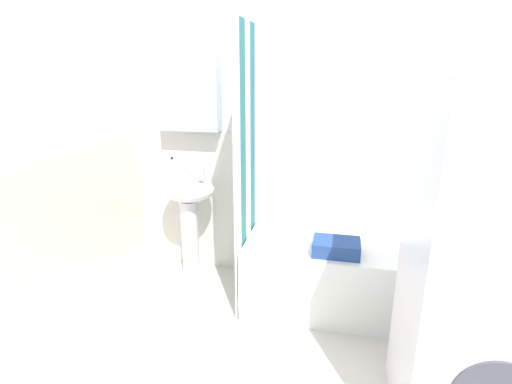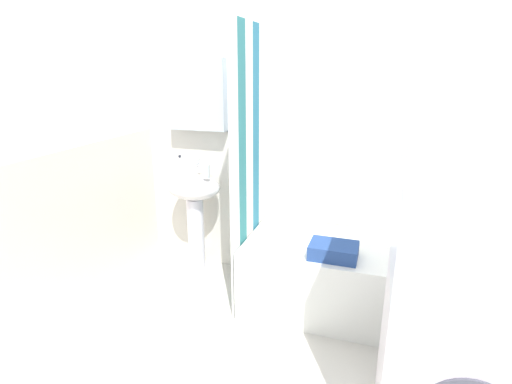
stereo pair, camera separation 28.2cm
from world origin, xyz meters
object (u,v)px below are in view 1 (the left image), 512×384
(sink, at_px, (188,205))
(towel_folded, at_px, (336,247))
(lotion_bottle, at_px, (458,224))
(shampoo_bottle, at_px, (438,224))
(washer_dryer_stack, at_px, (486,274))
(bathtub, at_px, (357,275))
(soap_dispenser, at_px, (172,167))
(conditioner_bottle, at_px, (427,223))
(toothbrush_cup, at_px, (201,173))

(sink, distance_m, towel_folded, 1.26)
(sink, xyz_separation_m, lotion_bottle, (2.07, 0.10, -0.03))
(shampoo_bottle, distance_m, washer_dryer_stack, 1.30)
(lotion_bottle, bearing_deg, bathtub, -158.67)
(sink, bearing_deg, soap_dispenser, 166.84)
(bathtub, xyz_separation_m, lotion_bottle, (0.71, 0.28, 0.35))
(lotion_bottle, distance_m, shampoo_bottle, 0.14)
(soap_dispenser, relative_size, conditioner_bottle, 1.02)
(lotion_bottle, bearing_deg, toothbrush_cup, -175.95)
(shampoo_bottle, distance_m, conditioner_bottle, 0.08)
(bathtub, distance_m, lotion_bottle, 0.84)
(towel_folded, distance_m, washer_dryer_stack, 1.04)
(bathtub, distance_m, towel_folded, 0.40)
(washer_dryer_stack, bearing_deg, conditioner_bottle, 89.31)
(soap_dispenser, relative_size, lotion_bottle, 0.73)
(toothbrush_cup, height_order, towel_folded, toothbrush_cup)
(sink, distance_m, conditioner_bottle, 1.86)
(lotion_bottle, distance_m, conditioner_bottle, 0.21)
(towel_folded, bearing_deg, washer_dryer_stack, -49.57)
(lotion_bottle, bearing_deg, sink, -177.31)
(toothbrush_cup, xyz_separation_m, towel_folded, (1.06, -0.34, -0.37))
(sink, relative_size, bathtub, 0.54)
(shampoo_bottle, height_order, washer_dryer_stack, washer_dryer_stack)
(toothbrush_cup, bearing_deg, towel_folded, -17.92)
(soap_dispenser, xyz_separation_m, shampoo_bottle, (2.07, 0.10, -0.36))
(toothbrush_cup, bearing_deg, conditioner_bottle, 5.86)
(toothbrush_cup, distance_m, bathtub, 1.40)
(soap_dispenser, bearing_deg, sink, -13.16)
(soap_dispenser, distance_m, lotion_bottle, 2.22)
(soap_dispenser, height_order, towel_folded, soap_dispenser)
(soap_dispenser, distance_m, shampoo_bottle, 2.10)
(shampoo_bottle, bearing_deg, soap_dispenser, -177.21)
(conditioner_bottle, xyz_separation_m, towel_folded, (-0.66, -0.52, -0.02))
(toothbrush_cup, height_order, conditioner_bottle, toothbrush_cup)
(sink, distance_m, toothbrush_cup, 0.32)
(lotion_bottle, height_order, conditioner_bottle, lotion_bottle)
(towel_folded, bearing_deg, conditioner_bottle, 38.10)
(soap_dispenser, bearing_deg, towel_folded, -17.31)
(bathtub, relative_size, lotion_bottle, 7.59)
(soap_dispenser, relative_size, shampoo_bottle, 0.98)
(toothbrush_cup, xyz_separation_m, shampoo_bottle, (1.80, 0.17, -0.34))
(toothbrush_cup, distance_m, washer_dryer_stack, 2.03)
(sink, bearing_deg, lotion_bottle, 2.69)
(sink, xyz_separation_m, toothbrush_cup, (0.14, -0.04, 0.29))
(washer_dryer_stack, bearing_deg, toothbrush_cup, 147.14)
(sink, xyz_separation_m, shampoo_bottle, (1.94, 0.13, -0.06))
(bathtub, bearing_deg, shampoo_bottle, 28.29)
(lotion_bottle, xyz_separation_m, conditioner_bottle, (-0.21, 0.04, -0.03))
(sink, height_order, shampoo_bottle, sink)
(lotion_bottle, distance_m, towel_folded, 0.99)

